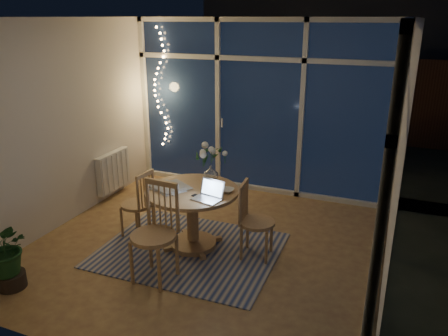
% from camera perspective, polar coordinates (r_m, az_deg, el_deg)
% --- Properties ---
extents(floor, '(4.00, 4.00, 0.00)m').
position_cam_1_polar(floor, '(5.32, -2.35, -10.14)').
color(floor, brown).
rests_on(floor, ground).
extents(ceiling, '(4.00, 4.00, 0.00)m').
position_cam_1_polar(ceiling, '(4.64, -2.81, 19.10)').
color(ceiling, white).
rests_on(ceiling, wall_back).
extents(wall_back, '(4.00, 0.04, 2.60)m').
position_cam_1_polar(wall_back, '(6.64, 4.69, 7.80)').
color(wall_back, beige).
rests_on(wall_back, floor).
extents(wall_front, '(4.00, 0.04, 2.60)m').
position_cam_1_polar(wall_front, '(3.22, -17.57, -5.69)').
color(wall_front, beige).
rests_on(wall_front, floor).
extents(wall_left, '(0.04, 4.00, 2.60)m').
position_cam_1_polar(wall_left, '(5.92, -20.55, 5.22)').
color(wall_left, beige).
rests_on(wall_left, floor).
extents(wall_right, '(0.04, 4.00, 2.60)m').
position_cam_1_polar(wall_right, '(4.41, 21.80, 0.55)').
color(wall_right, beige).
rests_on(wall_right, floor).
extents(window_wall_back, '(4.00, 0.10, 2.60)m').
position_cam_1_polar(window_wall_back, '(6.60, 4.59, 7.74)').
color(window_wall_back, silver).
rests_on(window_wall_back, floor).
extents(window_wall_right, '(0.10, 4.00, 2.60)m').
position_cam_1_polar(window_wall_right, '(4.41, 21.28, 0.62)').
color(window_wall_right, silver).
rests_on(window_wall_right, floor).
extents(radiator, '(0.10, 0.70, 0.58)m').
position_cam_1_polar(radiator, '(6.79, -14.27, -0.37)').
color(radiator, silver).
rests_on(radiator, wall_left).
extents(fairy_lights, '(0.24, 0.10, 1.85)m').
position_cam_1_polar(fairy_lights, '(7.16, -8.46, 10.32)').
color(fairy_lights, '#FFB766').
rests_on(fairy_lights, window_wall_back).
extents(garden_patio, '(12.00, 6.00, 0.10)m').
position_cam_1_polar(garden_patio, '(9.70, 12.71, 2.78)').
color(garden_patio, black).
rests_on(garden_patio, ground).
extents(garden_fence, '(11.00, 0.08, 1.80)m').
position_cam_1_polar(garden_fence, '(10.05, 10.78, 9.11)').
color(garden_fence, '#3A2115').
rests_on(garden_fence, ground).
extents(neighbour_roof, '(7.00, 3.00, 2.20)m').
position_cam_1_polar(neighbour_roof, '(12.82, 15.41, 16.75)').
color(neighbour_roof, '#32363D').
rests_on(neighbour_roof, ground).
extents(garden_shrubs, '(0.90, 0.90, 0.90)m').
position_cam_1_polar(garden_shrubs, '(8.37, 2.23, 4.28)').
color(garden_shrubs, black).
rests_on(garden_shrubs, ground).
extents(rug, '(2.05, 1.65, 0.01)m').
position_cam_1_polar(rug, '(5.24, -4.51, -10.60)').
color(rug, '#B7A995').
rests_on(rug, floor).
extents(dining_table, '(1.09, 1.09, 0.73)m').
position_cam_1_polar(dining_table, '(5.15, -4.12, -6.61)').
color(dining_table, olive).
rests_on(dining_table, floor).
extents(chair_left, '(0.45, 0.45, 0.87)m').
position_cam_1_polar(chair_left, '(5.48, -11.36, -4.50)').
color(chair_left, olive).
rests_on(chair_left, floor).
extents(chair_right, '(0.45, 0.45, 0.90)m').
position_cam_1_polar(chair_right, '(4.91, 4.35, -6.87)').
color(chair_right, olive).
rests_on(chair_right, floor).
extents(chair_front, '(0.52, 0.52, 1.06)m').
position_cam_1_polar(chair_front, '(4.51, -9.24, -8.50)').
color(chair_front, olive).
rests_on(chair_front, floor).
extents(laptop, '(0.35, 0.32, 0.22)m').
position_cam_1_polar(laptop, '(4.68, -2.28, -2.94)').
color(laptop, '#BCBCC1').
rests_on(laptop, dining_table).
extents(flower_vase, '(0.20, 0.20, 0.21)m').
position_cam_1_polar(flower_vase, '(5.22, -1.73, -0.59)').
color(flower_vase, white).
rests_on(flower_vase, dining_table).
extents(bowl, '(0.15, 0.15, 0.04)m').
position_cam_1_polar(bowl, '(4.92, 0.38, -2.95)').
color(bowl, silver).
rests_on(bowl, dining_table).
extents(newspapers, '(0.45, 0.40, 0.02)m').
position_cam_1_polar(newspapers, '(5.07, -7.02, -2.48)').
color(newspapers, '#B8B5AF').
rests_on(newspapers, dining_table).
extents(phone, '(0.13, 0.09, 0.01)m').
position_cam_1_polar(phone, '(4.81, -3.53, -3.68)').
color(phone, black).
rests_on(phone, dining_table).
extents(potted_plant, '(0.66, 0.61, 0.76)m').
position_cam_1_polar(potted_plant, '(4.90, -26.49, -10.04)').
color(potted_plant, '#17421C').
rests_on(potted_plant, floor).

